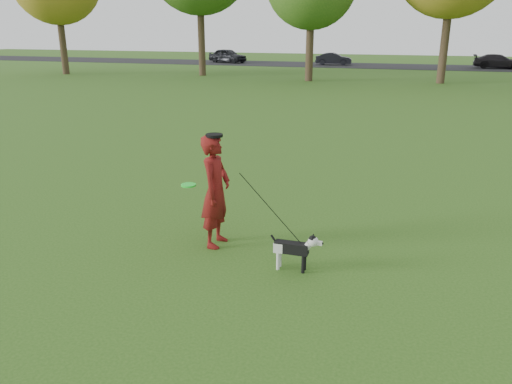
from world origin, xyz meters
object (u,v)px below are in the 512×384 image
(dog, at_px, (296,247))
(car_right, at_px, (498,61))
(car_left, at_px, (228,56))
(car_mid, at_px, (334,59))
(man, at_px, (216,191))

(dog, distance_m, car_right, 41.11)
(dog, relative_size, car_left, 0.20)
(dog, relative_size, car_mid, 0.24)
(man, distance_m, car_mid, 40.12)
(car_right, bearing_deg, man, 169.76)
(man, bearing_deg, car_left, 20.64)
(car_left, distance_m, car_mid, 10.24)
(man, xyz_separation_m, dog, (1.39, -0.50, -0.53))
(car_mid, bearing_deg, man, -178.46)
(dog, height_order, car_mid, car_mid)
(man, height_order, car_right, man)
(car_left, distance_m, car_right, 23.90)
(man, height_order, car_mid, man)
(dog, height_order, car_left, car_left)
(man, relative_size, car_right, 0.45)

